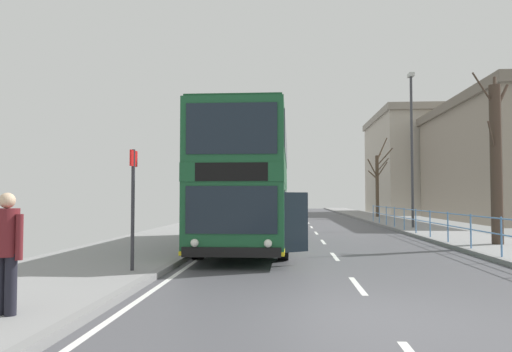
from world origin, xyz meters
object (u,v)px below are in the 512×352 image
pedestrian_companion (6,246)px  bare_tree_far_00 (378,180)px  background_building_00 (424,164)px  bare_tree_far_01 (496,161)px  bus_stop_sign_near (133,196)px  double_decker_bus_main (249,183)px  street_lamp_far_side (412,139)px

pedestrian_companion → bare_tree_far_00: 37.18m
bare_tree_far_00 → background_building_00: background_building_00 is taller
bare_tree_far_01 → bus_stop_sign_near: bearing=-147.5°
double_decker_bus_main → bus_stop_sign_near: bearing=-109.3°
street_lamp_far_side → pedestrian_companion: bearing=-117.6°
street_lamp_far_side → background_building_00: bearing=73.5°
double_decker_bus_main → bare_tree_far_00: bare_tree_far_00 is taller
double_decker_bus_main → pedestrian_companion: (-2.57, -10.23, -1.18)m
double_decker_bus_main → street_lamp_far_side: 13.33m
bus_stop_sign_near → bare_tree_far_00: (11.07, 31.13, 1.45)m
street_lamp_far_side → bus_stop_sign_near: bearing=-122.2°
bus_stop_sign_near → background_building_00: size_ratio=0.17×
double_decker_bus_main → bare_tree_far_00: size_ratio=1.53×
street_lamp_far_side → bare_tree_far_01: 9.64m
pedestrian_companion → background_building_00: (18.94, 48.38, 4.39)m
double_decker_bus_main → street_lamp_far_side: street_lamp_far_side is taller
pedestrian_companion → double_decker_bus_main: bearing=75.9°
bare_tree_far_00 → background_building_00: (7.42, 13.09, 2.23)m
double_decker_bus_main → street_lamp_far_side: (8.11, 10.23, 2.72)m
pedestrian_companion → bus_stop_sign_near: bearing=84.0°
bare_tree_far_01 → background_building_00: background_building_00 is taller
double_decker_bus_main → pedestrian_companion: size_ratio=6.14×
bare_tree_far_00 → background_building_00: bearing=60.4°
double_decker_bus_main → bare_tree_far_00: bearing=70.4°
bus_stop_sign_near → background_building_00: bearing=67.3°
pedestrian_companion → bare_tree_far_01: (11.22, 11.03, 1.97)m
bus_stop_sign_near → pedestrian_companion: bearing=-96.0°
background_building_00 → bare_tree_far_00: bearing=-119.6°
bare_tree_far_01 → background_building_00: size_ratio=0.38×
street_lamp_far_side → bare_tree_far_01: bearing=-86.7°
bus_stop_sign_near → background_building_00: background_building_00 is taller
bare_tree_far_01 → pedestrian_companion: bearing=-135.5°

